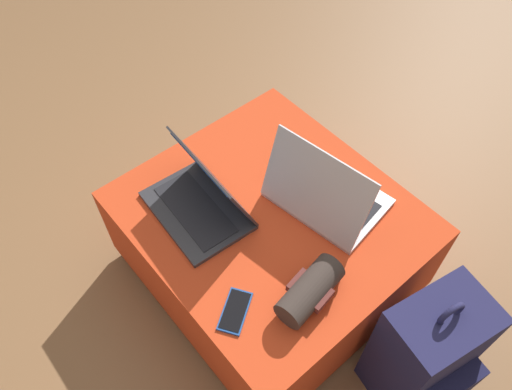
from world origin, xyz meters
TOP-DOWN VIEW (x-y plane):
  - ground_plane at (0.00, 0.00)m, footprint 14.00×14.00m
  - ottoman at (0.00, 0.00)m, footprint 0.88×0.80m
  - laptop_near at (-0.15, -0.16)m, footprint 0.35×0.26m
  - laptop_far at (0.09, 0.15)m, footprint 0.39×0.31m
  - cell_phone at (0.19, -0.30)m, footprint 0.13×0.15m
  - backpack at (0.60, 0.09)m, footprint 0.29×0.31m
  - wrist_brace at (0.29, -0.12)m, footprint 0.12×0.22m

SIDE VIEW (x-z plane):
  - ground_plane at x=0.00m, z-range 0.00..0.00m
  - ottoman at x=0.00m, z-range 0.00..0.39m
  - backpack at x=0.60m, z-range -0.04..0.49m
  - cell_phone at x=0.19m, z-range 0.39..0.40m
  - wrist_brace at x=0.29m, z-range 0.39..0.48m
  - laptop_near at x=-0.15m, z-range 0.32..0.55m
  - laptop_far at x=0.09m, z-range 0.31..0.57m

